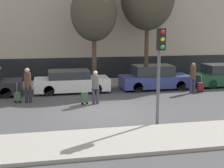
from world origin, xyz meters
TOP-DOWN VIEW (x-y plane):
  - ground_plane at (0.00, 0.00)m, footprint 80.00×80.00m
  - sidewalk_near at (0.00, -3.75)m, footprint 28.00×2.50m
  - sidewalk_far at (0.00, 7.00)m, footprint 28.00×3.00m
  - parked_car_1 at (-1.25, 4.75)m, footprint 4.31×1.82m
  - parked_car_2 at (3.86, 4.69)m, footprint 4.31×1.76m
  - parked_car_3 at (8.62, 4.75)m, footprint 4.17×1.74m
  - pedestrian_left at (-3.58, 2.58)m, footprint 0.35×0.34m
  - trolley_left at (-4.12, 2.68)m, footprint 0.34×0.29m
  - pedestrian_center at (-0.28, 1.63)m, footprint 0.35×0.34m
  - trolley_center at (-0.83, 1.63)m, footprint 0.34×0.29m
  - pedestrian_right at (5.63, 3.11)m, footprint 0.35×0.34m
  - trolley_right at (6.18, 3.19)m, footprint 0.34×0.29m
  - traffic_light at (1.56, -2.36)m, footprint 0.28×0.47m
  - parked_bicycle at (-0.43, 6.88)m, footprint 1.77×0.06m
  - bare_tree_down_street at (0.34, 6.20)m, footprint 2.90×2.90m

SIDE VIEW (x-z plane):
  - ground_plane at x=0.00m, z-range 0.00..0.00m
  - sidewalk_near at x=0.00m, z-range 0.00..0.12m
  - sidewalk_far at x=0.00m, z-range 0.00..0.12m
  - trolley_left at x=-4.12m, z-range -0.21..0.84m
  - trolley_right at x=6.18m, z-range -0.21..0.90m
  - trolley_center at x=-0.83m, z-range -0.21..0.97m
  - parked_bicycle at x=-0.43m, z-range 0.01..0.97m
  - parked_car_1 at x=-1.25m, z-range -0.03..1.27m
  - parked_car_3 at x=8.62m, z-range -0.05..1.38m
  - parked_car_2 at x=3.86m, z-range -0.06..1.43m
  - pedestrian_center at x=-0.28m, z-range 0.11..1.79m
  - pedestrian_right at x=5.63m, z-range 0.12..1.89m
  - pedestrian_left at x=-3.58m, z-range 0.13..1.91m
  - traffic_light at x=1.56m, z-range 0.80..4.55m
  - bare_tree_down_street at x=0.34m, z-range 1.48..7.81m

